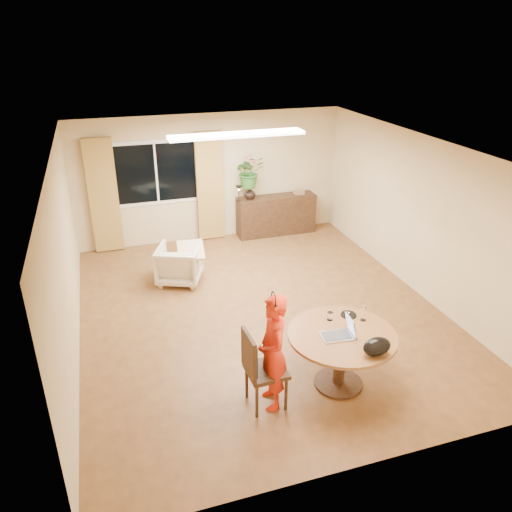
{
  "coord_description": "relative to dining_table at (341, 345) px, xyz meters",
  "views": [
    {
      "loc": [
        -2.15,
        -6.5,
        4.15
      ],
      "look_at": [
        -0.13,
        -0.2,
        1.08
      ],
      "focal_mm": 35.0,
      "sensor_mm": 36.0,
      "label": 1
    }
  ],
  "objects": [
    {
      "name": "tumbler",
      "position": [
        -0.01,
        0.33,
        0.22
      ],
      "size": [
        0.08,
        0.08,
        0.11
      ],
      "primitive_type": null,
      "rotation": [
        0.0,
        0.0,
        -0.1
      ],
      "color": "white",
      "rests_on": "dining_table"
    },
    {
      "name": "floor",
      "position": [
        -0.39,
        1.99,
        -0.6
      ],
      "size": [
        6.5,
        6.5,
        0.0
      ],
      "primitive_type": "plane",
      "color": "brown",
      "rests_on": "ground"
    },
    {
      "name": "armchair",
      "position": [
        -1.42,
        3.4,
        -0.26
      ],
      "size": [
        0.96,
        0.97,
        0.68
      ],
      "primitive_type": "imported",
      "rotation": [
        0.0,
        0.0,
        2.74
      ],
      "color": "beige",
      "rests_on": "floor"
    },
    {
      "name": "child",
      "position": [
        -0.92,
        -0.07,
        0.13
      ],
      "size": [
        0.56,
        0.39,
        1.46
      ],
      "primitive_type": "imported",
      "rotation": [
        0.0,
        0.0,
        -1.65
      ],
      "color": "red",
      "rests_on": "floor"
    },
    {
      "name": "dining_table",
      "position": [
        0.0,
        0.0,
        0.0
      ],
      "size": [
        1.33,
        1.33,
        0.76
      ],
      "color": "brown",
      "rests_on": "floor"
    },
    {
      "name": "vase",
      "position": [
        0.37,
        5.0,
        0.38
      ],
      "size": [
        0.26,
        0.26,
        0.25
      ],
      "primitive_type": "imported",
      "rotation": [
        0.0,
        0.0,
        0.11
      ],
      "color": "black",
      "rests_on": "sideboard"
    },
    {
      "name": "book_stack",
      "position": [
        1.47,
        5.0,
        0.3
      ],
      "size": [
        0.24,
        0.19,
        0.09
      ],
      "primitive_type": null,
      "rotation": [
        0.0,
        0.0,
        -0.17
      ],
      "color": "#895D45",
      "rests_on": "sideboard"
    },
    {
      "name": "dining_chair",
      "position": [
        -0.99,
        -0.06,
        -0.08
      ],
      "size": [
        0.51,
        0.47,
        1.03
      ],
      "primitive_type": null,
      "rotation": [
        0.0,
        0.0,
        0.04
      ],
      "color": "black",
      "rests_on": "floor"
    },
    {
      "name": "laptop",
      "position": [
        -0.09,
        -0.03,
        0.29
      ],
      "size": [
        0.42,
        0.3,
        0.26
      ],
      "primitive_type": null,
      "rotation": [
        0.0,
        0.0,
        -0.09
      ],
      "color": "#B7B7BC",
      "rests_on": "dining_table"
    },
    {
      "name": "sideboard",
      "position": [
        0.96,
        5.0,
        -0.17
      ],
      "size": [
        1.7,
        0.41,
        0.85
      ],
      "primitive_type": "cube",
      "color": "black",
      "rests_on": "floor"
    },
    {
      "name": "ceiling_panel",
      "position": [
        -0.39,
        3.19,
        1.97
      ],
      "size": [
        2.2,
        0.35,
        0.05
      ],
      "primitive_type": "cube",
      "color": "white",
      "rests_on": "ceiling"
    },
    {
      "name": "bouquet",
      "position": [
        0.36,
        5.0,
        0.83
      ],
      "size": [
        0.61,
        0.53,
        0.66
      ],
      "primitive_type": "imported",
      "rotation": [
        0.0,
        0.0,
        0.03
      ],
      "color": "#336B28",
      "rests_on": "vase"
    },
    {
      "name": "handbag",
      "position": [
        0.17,
        -0.5,
        0.27
      ],
      "size": [
        0.38,
        0.29,
        0.23
      ],
      "primitive_type": null,
      "rotation": [
        0.0,
        0.0,
        -0.32
      ],
      "color": "black",
      "rests_on": "dining_table"
    },
    {
      "name": "pot_lid",
      "position": [
        0.27,
        0.35,
        0.18
      ],
      "size": [
        0.22,
        0.22,
        0.03
      ],
      "primitive_type": null,
      "rotation": [
        0.0,
        0.0,
        0.11
      ],
      "color": "white",
      "rests_on": "dining_table"
    },
    {
      "name": "window",
      "position": [
        -1.49,
        5.22,
        0.9
      ],
      "size": [
        1.7,
        0.03,
        1.3
      ],
      "color": "white",
      "rests_on": "wall_back"
    },
    {
      "name": "ceiling",
      "position": [
        -0.39,
        1.99,
        2.0
      ],
      "size": [
        6.5,
        6.5,
        0.0
      ],
      "primitive_type": "plane",
      "rotation": [
        3.14,
        0.0,
        0.0
      ],
      "color": "white",
      "rests_on": "wall_back"
    },
    {
      "name": "wine_glass",
      "position": [
        0.39,
        0.19,
        0.27
      ],
      "size": [
        0.09,
        0.09,
        0.21
      ],
      "primitive_type": null,
      "rotation": [
        0.0,
        0.0,
        0.25
      ],
      "color": "white",
      "rests_on": "dining_table"
    },
    {
      "name": "throw",
      "position": [
        -1.22,
        3.32,
        0.1
      ],
      "size": [
        0.5,
        0.59,
        0.03
      ],
      "primitive_type": null,
      "rotation": [
        0.0,
        0.0,
        -0.1
      ],
      "color": "beige",
      "rests_on": "armchair"
    },
    {
      "name": "curtain_left",
      "position": [
        -2.54,
        5.15,
        0.55
      ],
      "size": [
        0.55,
        0.08,
        2.25
      ],
      "primitive_type": "cube",
      "color": "olive",
      "rests_on": "wall_back"
    },
    {
      "name": "curtain_right",
      "position": [
        -0.44,
        5.15,
        0.55
      ],
      "size": [
        0.55,
        0.08,
        2.25
      ],
      "primitive_type": "cube",
      "color": "olive",
      "rests_on": "wall_back"
    },
    {
      "name": "wall_right",
      "position": [
        2.36,
        1.99,
        0.7
      ],
      "size": [
        0.0,
        6.5,
        6.5
      ],
      "primitive_type": "plane",
      "rotation": [
        1.57,
        0.0,
        -1.57
      ],
      "color": "tan",
      "rests_on": "floor"
    },
    {
      "name": "wall_left",
      "position": [
        -3.14,
        1.99,
        0.7
      ],
      "size": [
        0.0,
        6.5,
        6.5
      ],
      "primitive_type": "plane",
      "rotation": [
        1.57,
        0.0,
        1.57
      ],
      "color": "tan",
      "rests_on": "floor"
    },
    {
      "name": "wall_back",
      "position": [
        -0.39,
        5.24,
        0.7
      ],
      "size": [
        5.5,
        0.0,
        5.5
      ],
      "primitive_type": "plane",
      "rotation": [
        1.57,
        0.0,
        0.0
      ],
      "color": "tan",
      "rests_on": "floor"
    },
    {
      "name": "desk_lamp",
      "position": [
        0.12,
        4.95,
        0.42
      ],
      "size": [
        0.14,
        0.14,
        0.34
      ],
      "primitive_type": null,
      "rotation": [
        0.0,
        0.0,
        -0.01
      ],
      "color": "black",
      "rests_on": "sideboard"
    }
  ]
}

